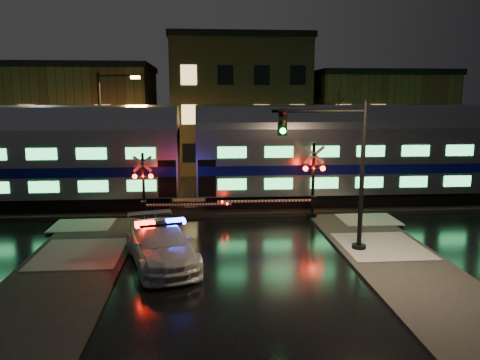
{
  "coord_description": "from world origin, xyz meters",
  "views": [
    {
      "loc": [
        -1.25,
        -22.2,
        6.57
      ],
      "look_at": [
        0.67,
        2.5,
        2.2
      ],
      "focal_mm": 35.0,
      "sensor_mm": 36.0,
      "label": 1
    }
  ],
  "objects_px": {
    "crossing_signal_right": "(307,188)",
    "traffic_light": "(339,174)",
    "crossing_signal_left": "(151,194)",
    "streetlight": "(105,127)",
    "police_car": "(161,244)"
  },
  "relations": [
    {
      "from": "crossing_signal_right",
      "to": "crossing_signal_left",
      "type": "distance_m",
      "value": 8.39
    },
    {
      "from": "traffic_light",
      "to": "crossing_signal_right",
      "type": "bearing_deg",
      "value": 82.77
    },
    {
      "from": "traffic_light",
      "to": "streetlight",
      "type": "xyz_separation_m",
      "value": [
        -12.02,
        12.33,
        1.27
      ]
    },
    {
      "from": "traffic_light",
      "to": "streetlight",
      "type": "bearing_deg",
      "value": 126.38
    },
    {
      "from": "traffic_light",
      "to": "streetlight",
      "type": "distance_m",
      "value": 17.26
    },
    {
      "from": "crossing_signal_right",
      "to": "streetlight",
      "type": "relative_size",
      "value": 0.72
    },
    {
      "from": "police_car",
      "to": "crossing_signal_left",
      "type": "relative_size",
      "value": 1.14
    },
    {
      "from": "crossing_signal_right",
      "to": "traffic_light",
      "type": "height_order",
      "value": "traffic_light"
    },
    {
      "from": "police_car",
      "to": "streetlight",
      "type": "height_order",
      "value": "streetlight"
    },
    {
      "from": "crossing_signal_right",
      "to": "traffic_light",
      "type": "distance_m",
      "value": 5.89
    },
    {
      "from": "police_car",
      "to": "crossing_signal_left",
      "type": "distance_m",
      "value": 6.58
    },
    {
      "from": "police_car",
      "to": "crossing_signal_right",
      "type": "bearing_deg",
      "value": 25.7
    },
    {
      "from": "crossing_signal_left",
      "to": "streetlight",
      "type": "relative_size",
      "value": 0.64
    },
    {
      "from": "police_car",
      "to": "traffic_light",
      "type": "height_order",
      "value": "traffic_light"
    },
    {
      "from": "police_car",
      "to": "streetlight",
      "type": "bearing_deg",
      "value": 93.69
    }
  ]
}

